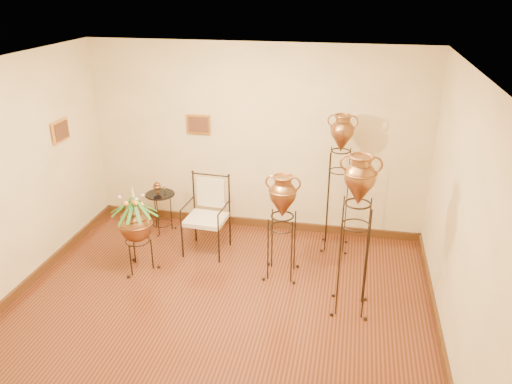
% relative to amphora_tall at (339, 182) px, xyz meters
% --- Properties ---
extents(ground, '(5.00, 5.00, 0.00)m').
position_rel_amphora_tall_xyz_m(ground, '(-1.25, -2.05, -1.01)').
color(ground, maroon).
rests_on(ground, ground).
extents(room_shell, '(5.02, 5.02, 2.81)m').
position_rel_amphora_tall_xyz_m(room_shell, '(-1.26, -2.04, 0.72)').
color(room_shell, '#FFDEA4').
rests_on(room_shell, ground).
extents(amphora_tall, '(0.47, 0.47, 1.98)m').
position_rel_amphora_tall_xyz_m(amphora_tall, '(0.00, 0.00, 0.00)').
color(amphora_tall, black).
rests_on(amphora_tall, ground).
extents(amphora_mid, '(0.54, 0.54, 1.93)m').
position_rel_amphora_tall_xyz_m(amphora_mid, '(0.25, -1.43, -0.04)').
color(amphora_mid, black).
rests_on(amphora_mid, ground).
extents(amphora_short, '(0.52, 0.52, 1.42)m').
position_rel_amphora_tall_xyz_m(amphora_short, '(-0.65, -0.86, -0.31)').
color(amphora_short, black).
rests_on(amphora_short, ground).
extents(planter_urn, '(0.68, 0.68, 1.24)m').
position_rel_amphora_tall_xyz_m(planter_urn, '(-2.51, -1.11, -0.32)').
color(planter_urn, black).
rests_on(planter_urn, ground).
extents(armchair, '(0.65, 0.61, 1.10)m').
position_rel_amphora_tall_xyz_m(armchair, '(-1.77, -0.48, -0.46)').
color(armchair, black).
rests_on(armchair, ground).
extents(side_table, '(0.55, 0.55, 0.79)m').
position_rel_amphora_tall_xyz_m(side_table, '(-2.62, -0.01, -0.69)').
color(side_table, black).
rests_on(side_table, ground).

